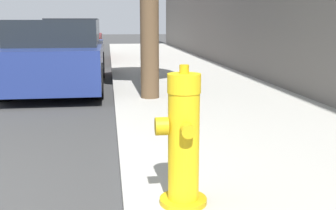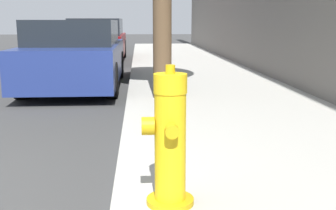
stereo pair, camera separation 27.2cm
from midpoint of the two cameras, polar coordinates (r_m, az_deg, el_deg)
fire_hydrant at (r=2.70m, az=-0.84°, el=-5.00°), size 0.34×0.34×0.91m
parked_car_near at (r=8.50m, az=-15.47°, el=6.49°), size 1.71×4.22×1.31m
parked_car_mid at (r=13.93m, az=-13.08°, el=8.42°), size 1.71×4.46×1.37m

